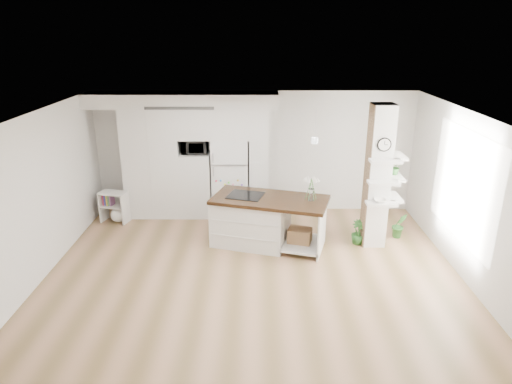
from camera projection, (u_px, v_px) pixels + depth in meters
floor at (253, 274)px, 7.76m from camera, size 7.00×6.00×0.01m
room at (253, 170)px, 7.14m from camera, size 7.04×6.04×2.72m
cabinet_wall at (187, 149)px, 9.77m from camera, size 4.00×0.71×2.70m
refrigerator at (230, 177)px, 9.99m from camera, size 0.78×0.69×1.75m
column at (383, 178)px, 8.36m from camera, size 0.69×0.90×2.70m
window at (464, 185)px, 7.52m from camera, size 0.00×2.40×2.40m
pendant_light at (361, 151)px, 7.18m from camera, size 0.12×0.12×0.10m
kitchen_island at (257, 219)px, 8.72m from camera, size 2.33×1.56×1.53m
bookshelf at (116, 209)px, 9.77m from camera, size 0.63×0.46×0.67m
floor_plant_a at (399, 225)px, 9.05m from camera, size 0.30×0.25×0.52m
floor_plant_b at (358, 232)px, 8.78m from camera, size 0.32×0.32×0.48m
microwave at (194, 147)px, 9.71m from camera, size 0.54×0.37×0.30m
shelf_plant at (395, 167)px, 8.46m from camera, size 0.27×0.23×0.30m
decor_bowl at (380, 201)px, 8.26m from camera, size 0.22×0.22×0.05m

